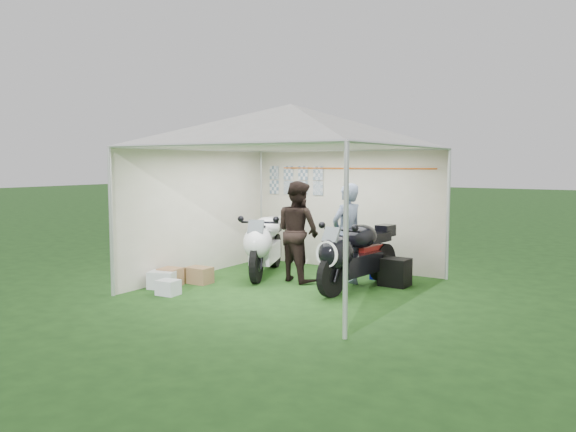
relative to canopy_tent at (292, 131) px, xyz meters
The scene contains 12 objects.
ground 2.58m from the canopy_tent, 89.22° to the right, with size 80.00×80.00×0.00m, color #1B3F15.
canopy_tent is the anchor object (origin of this frame).
motorcycle_white 2.22m from the canopy_tent, 150.94° to the left, with size 1.12×2.10×1.09m.
motorcycle_black 2.23m from the canopy_tent, 19.22° to the left, with size 0.66×2.20×1.08m.
paddock_stand 2.96m from the canopy_tent, 50.35° to the left, with size 0.47×0.30×0.36m, color #0C0EA8.
person_dark_jacket 1.77m from the canopy_tent, 109.03° to the left, with size 0.85×0.66×1.75m, color black.
person_blue_jacket 1.95m from the canopy_tent, 38.91° to the left, with size 0.63×0.41×1.72m, color slate.
equipment_box 2.91m from the canopy_tent, 34.19° to the left, with size 0.47×0.37×0.47m, color black.
crate_0 3.24m from the canopy_tent, 144.48° to the right, with size 0.42×0.33×0.28m, color silver.
crate_1 3.17m from the canopy_tent, 149.24° to the right, with size 0.33×0.33×0.30m, color #946846.
crate_2 3.18m from the canopy_tent, 130.59° to the right, with size 0.32×0.27×0.23m, color silver.
crate_3 2.92m from the canopy_tent, 156.92° to the right, with size 0.42×0.30×0.28m, color olive.
Camera 1 is at (4.86, -7.77, 2.05)m, focal length 35.00 mm.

